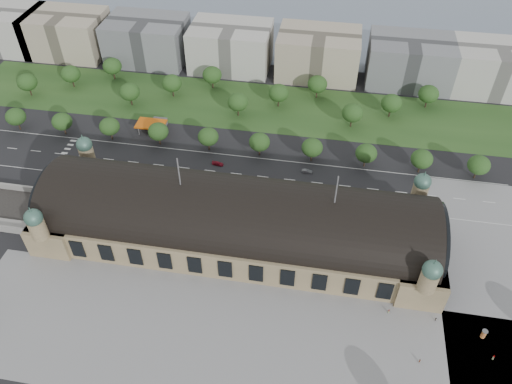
% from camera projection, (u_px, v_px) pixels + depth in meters
% --- Properties ---
extents(ground, '(900.00, 900.00, 0.00)m').
position_uv_depth(ground, '(237.00, 239.00, 193.53)').
color(ground, black).
rests_on(ground, ground).
extents(station, '(150.00, 48.40, 44.30)m').
position_uv_depth(station, '(236.00, 221.00, 186.54)').
color(station, tan).
rests_on(station, ground).
extents(plaza_south, '(190.00, 48.00, 0.12)m').
position_uv_depth(plaza_south, '(241.00, 344.00, 160.53)').
color(plaza_south, gray).
rests_on(plaza_south, ground).
extents(road_slab, '(260.00, 26.00, 0.10)m').
position_uv_depth(road_slab, '(210.00, 171.00, 223.45)').
color(road_slab, black).
rests_on(road_slab, ground).
extents(grass_belt, '(300.00, 45.00, 0.10)m').
position_uv_depth(grass_belt, '(244.00, 105.00, 262.54)').
color(grass_belt, '#24471C').
rests_on(grass_belt, ground).
extents(petrol_station, '(14.00, 13.00, 5.05)m').
position_uv_depth(petrol_station, '(156.00, 123.00, 245.35)').
color(petrol_station, '#D1580C').
rests_on(petrol_station, ground).
extents(office_0, '(45.00, 32.00, 24.00)m').
position_uv_depth(office_0, '(5.00, 28.00, 302.48)').
color(office_0, beige).
rests_on(office_0, ground).
extents(office_1, '(45.00, 32.00, 24.00)m').
position_uv_depth(office_1, '(67.00, 33.00, 297.51)').
color(office_1, '#B1A58B').
rests_on(office_1, ground).
extents(office_2, '(45.00, 32.00, 24.00)m').
position_uv_depth(office_2, '(147.00, 40.00, 291.31)').
color(office_2, gray).
rests_on(office_2, ground).
extents(office_3, '(45.00, 32.00, 24.00)m').
position_uv_depth(office_3, '(231.00, 47.00, 285.11)').
color(office_3, beige).
rests_on(office_3, ground).
extents(office_4, '(45.00, 32.00, 24.00)m').
position_uv_depth(office_4, '(318.00, 54.00, 278.90)').
color(office_4, '#B1A58B').
rests_on(office_4, ground).
extents(office_5, '(45.00, 32.00, 24.00)m').
position_uv_depth(office_5, '(410.00, 61.00, 272.70)').
color(office_5, gray).
rests_on(office_5, ground).
extents(office_6, '(45.00, 32.00, 24.00)m').
position_uv_depth(office_6, '(495.00, 68.00, 267.12)').
color(office_6, beige).
rests_on(office_6, ground).
extents(tree_row_0, '(9.60, 9.60, 11.52)m').
position_uv_depth(tree_row_0, '(16.00, 117.00, 241.63)').
color(tree_row_0, '#2D2116').
rests_on(tree_row_0, ground).
extents(tree_row_1, '(9.60, 9.60, 11.52)m').
position_uv_depth(tree_row_1, '(62.00, 122.00, 238.65)').
color(tree_row_1, '#2D2116').
rests_on(tree_row_1, ground).
extents(tree_row_2, '(9.60, 9.60, 11.52)m').
position_uv_depth(tree_row_2, '(109.00, 126.00, 235.67)').
color(tree_row_2, '#2D2116').
rests_on(tree_row_2, ground).
extents(tree_row_3, '(9.60, 9.60, 11.52)m').
position_uv_depth(tree_row_3, '(158.00, 132.00, 232.70)').
color(tree_row_3, '#2D2116').
rests_on(tree_row_3, ground).
extents(tree_row_4, '(9.60, 9.60, 11.52)m').
position_uv_depth(tree_row_4, '(208.00, 137.00, 229.72)').
color(tree_row_4, '#2D2116').
rests_on(tree_row_4, ground).
extents(tree_row_5, '(9.60, 9.60, 11.52)m').
position_uv_depth(tree_row_5, '(259.00, 142.00, 226.74)').
color(tree_row_5, '#2D2116').
rests_on(tree_row_5, ground).
extents(tree_row_6, '(9.60, 9.60, 11.52)m').
position_uv_depth(tree_row_6, '(312.00, 148.00, 223.76)').
color(tree_row_6, '#2D2116').
rests_on(tree_row_6, ground).
extents(tree_row_7, '(9.60, 9.60, 11.52)m').
position_uv_depth(tree_row_7, '(366.00, 153.00, 220.79)').
color(tree_row_7, '#2D2116').
rests_on(tree_row_7, ground).
extents(tree_row_8, '(9.60, 9.60, 11.52)m').
position_uv_depth(tree_row_8, '(422.00, 159.00, 217.81)').
color(tree_row_8, '#2D2116').
rests_on(tree_row_8, ground).
extents(tree_row_9, '(9.60, 9.60, 11.52)m').
position_uv_depth(tree_row_9, '(479.00, 165.00, 214.83)').
color(tree_row_9, '#2D2116').
rests_on(tree_row_9, ground).
extents(tree_belt_0, '(10.40, 10.40, 12.48)m').
position_uv_depth(tree_belt_0, '(27.00, 82.00, 264.11)').
color(tree_belt_0, '#2D2116').
rests_on(tree_belt_0, ground).
extents(tree_belt_1, '(10.40, 10.40, 12.48)m').
position_uv_depth(tree_belt_1, '(71.00, 74.00, 270.41)').
color(tree_belt_1, '#2D2116').
rests_on(tree_belt_1, ground).
extents(tree_belt_2, '(10.40, 10.40, 12.48)m').
position_uv_depth(tree_belt_2, '(112.00, 66.00, 276.72)').
color(tree_belt_2, '#2D2116').
rests_on(tree_belt_2, ground).
extents(tree_belt_3, '(10.40, 10.40, 12.48)m').
position_uv_depth(tree_belt_3, '(130.00, 92.00, 257.03)').
color(tree_belt_3, '#2D2116').
rests_on(tree_belt_3, ground).
extents(tree_belt_4, '(10.40, 10.40, 12.48)m').
position_uv_depth(tree_belt_4, '(172.00, 83.00, 263.34)').
color(tree_belt_4, '#2D2116').
rests_on(tree_belt_4, ground).
extents(tree_belt_5, '(10.40, 10.40, 12.48)m').
position_uv_depth(tree_belt_5, '(212.00, 75.00, 269.65)').
color(tree_belt_5, '#2D2116').
rests_on(tree_belt_5, ground).
extents(tree_belt_6, '(10.40, 10.40, 12.48)m').
position_uv_depth(tree_belt_6, '(238.00, 102.00, 249.96)').
color(tree_belt_6, '#2D2116').
rests_on(tree_belt_6, ground).
extents(tree_belt_7, '(10.40, 10.40, 12.48)m').
position_uv_depth(tree_belt_7, '(279.00, 93.00, 256.27)').
color(tree_belt_7, '#2D2116').
rests_on(tree_belt_7, ground).
extents(tree_belt_8, '(10.40, 10.40, 12.48)m').
position_uv_depth(tree_belt_8, '(317.00, 84.00, 262.57)').
color(tree_belt_8, '#2D2116').
rests_on(tree_belt_8, ground).
extents(tree_belt_9, '(10.40, 10.40, 12.48)m').
position_uv_depth(tree_belt_9, '(352.00, 113.00, 242.89)').
color(tree_belt_9, '#2D2116').
rests_on(tree_belt_9, ground).
extents(tree_belt_10, '(10.40, 10.40, 12.48)m').
position_uv_depth(tree_belt_10, '(392.00, 103.00, 249.20)').
color(tree_belt_10, '#2D2116').
rests_on(tree_belt_10, ground).
extents(tree_belt_11, '(10.40, 10.40, 12.48)m').
position_uv_depth(tree_belt_11, '(429.00, 94.00, 255.50)').
color(tree_belt_11, '#2D2116').
rests_on(tree_belt_11, ground).
extents(traffic_car_2, '(6.15, 3.30, 1.64)m').
position_uv_depth(traffic_car_2, '(94.00, 168.00, 223.46)').
color(traffic_car_2, black).
rests_on(traffic_car_2, ground).
extents(traffic_car_3, '(5.50, 2.75, 1.53)m').
position_uv_depth(traffic_car_3, '(218.00, 164.00, 225.97)').
color(traffic_car_3, maroon).
rests_on(traffic_car_3, ground).
extents(traffic_car_4, '(4.27, 1.77, 1.45)m').
position_uv_depth(traffic_car_4, '(232.00, 180.00, 217.75)').
color(traffic_car_4, '#1B1B4C').
rests_on(traffic_car_4, ground).
extents(traffic_car_5, '(4.77, 1.93, 1.54)m').
position_uv_depth(traffic_car_5, '(307.00, 171.00, 222.02)').
color(traffic_car_5, '#595A60').
rests_on(traffic_car_5, ground).
extents(parked_car_0, '(4.46, 4.09, 1.48)m').
position_uv_depth(parked_car_0, '(67.00, 179.00, 218.11)').
color(parked_car_0, black).
rests_on(parked_car_0, ground).
extents(parked_car_1, '(5.62, 4.78, 1.43)m').
position_uv_depth(parked_car_1, '(92.00, 177.00, 219.29)').
color(parked_car_1, maroon).
rests_on(parked_car_1, ground).
extents(parked_car_2, '(5.48, 4.48, 1.49)m').
position_uv_depth(parked_car_2, '(95.00, 176.00, 219.61)').
color(parked_car_2, navy).
rests_on(parked_car_2, ground).
extents(parked_car_3, '(5.16, 3.77, 1.63)m').
position_uv_depth(parked_car_3, '(146.00, 182.00, 216.66)').
color(parked_car_3, slate).
rests_on(parked_car_3, ground).
extents(parked_car_4, '(4.11, 2.65, 1.28)m').
position_uv_depth(parked_car_4, '(126.00, 186.00, 214.88)').
color(parked_car_4, silver).
rests_on(parked_car_4, ground).
extents(parked_car_5, '(5.49, 4.37, 1.39)m').
position_uv_depth(parked_car_5, '(190.00, 193.00, 211.49)').
color(parked_car_5, '#9899A0').
rests_on(parked_car_5, ground).
extents(parked_car_6, '(5.17, 4.01, 1.40)m').
position_uv_depth(parked_car_6, '(149.00, 189.00, 213.54)').
color(parked_car_6, black).
rests_on(parked_car_6, ground).
extents(bus_west, '(12.67, 3.83, 3.48)m').
position_uv_depth(bus_west, '(270.00, 184.00, 214.46)').
color(bus_west, red).
rests_on(bus_west, ground).
extents(bus_mid, '(11.10, 3.48, 3.04)m').
position_uv_depth(bus_mid, '(279.00, 191.00, 211.56)').
color(bus_mid, '#C0B1B0').
rests_on(bus_mid, ground).
extents(bus_east, '(10.88, 3.15, 2.99)m').
position_uv_depth(bus_east, '(319.00, 198.00, 208.32)').
color(bus_east, silver).
rests_on(bus_east, ground).
extents(advertising_column, '(1.85, 1.85, 3.50)m').
position_uv_depth(advertising_column, '(484.00, 334.00, 161.11)').
color(advertising_column, '#E06038').
rests_on(advertising_column, ground).
extents(pedestrian_0, '(0.94, 0.75, 1.67)m').
position_uv_depth(pedestrian_0, '(389.00, 311.00, 168.51)').
color(pedestrian_0, gray).
rests_on(pedestrian_0, ground).
extents(pedestrian_1, '(0.75, 0.78, 1.80)m').
position_uv_depth(pedestrian_1, '(420.00, 361.00, 155.19)').
color(pedestrian_1, gray).
rests_on(pedestrian_1, ground).
extents(pedestrian_2, '(0.69, 0.87, 1.57)m').
position_uv_depth(pedestrian_2, '(436.00, 319.00, 166.34)').
color(pedestrian_2, gray).
rests_on(pedestrian_2, ground).
extents(pedestrian_5, '(0.60, 0.98, 1.93)m').
position_uv_depth(pedestrian_5, '(493.00, 357.00, 155.97)').
color(pedestrian_5, gray).
rests_on(pedestrian_5, ground).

